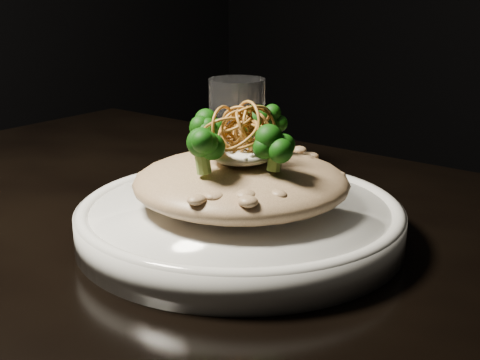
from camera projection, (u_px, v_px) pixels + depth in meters
name	position (u px, v px, depth m)	size (l,w,h in m)	color
table	(192.00, 346.00, 0.58)	(1.10, 0.80, 0.75)	black
plate	(240.00, 223.00, 0.60)	(0.29, 0.29, 0.03)	silver
risotto	(241.00, 182.00, 0.59)	(0.19, 0.19, 0.04)	brown
broccoli	(238.00, 135.00, 0.58)	(0.12, 0.12, 0.04)	black
cheese	(242.00, 154.00, 0.57)	(0.05, 0.05, 0.02)	white
shallots	(243.00, 126.00, 0.56)	(0.05, 0.05, 0.04)	brown
drinking_glass	(237.00, 128.00, 0.77)	(0.06, 0.06, 0.11)	white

